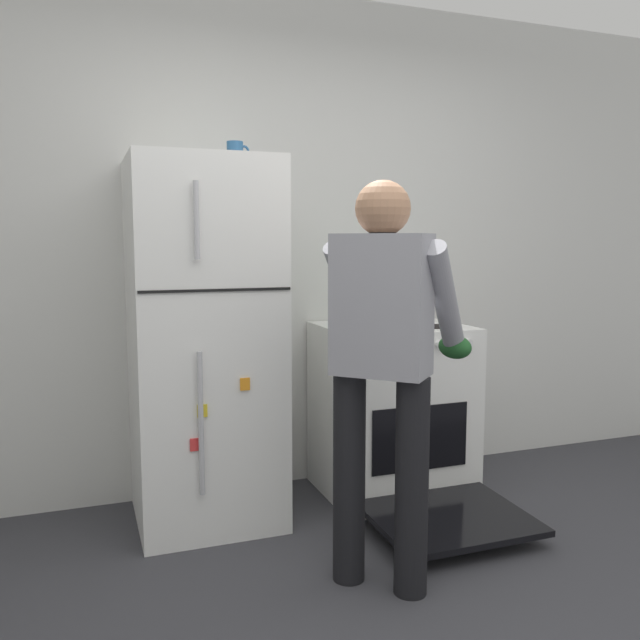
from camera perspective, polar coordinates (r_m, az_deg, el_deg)
kitchen_wall_back at (r=3.70m, az=-3.16°, el=6.48°), size 6.00×0.10×2.70m
refrigerator at (r=3.25m, az=-10.05°, el=-1.99°), size 0.68×0.72×1.76m
stove_range at (r=3.63m, az=6.37°, el=-7.88°), size 0.76×1.23×0.93m
person_cook at (r=2.56m, az=5.59°, el=-2.56°), size 0.66×0.69×1.60m
red_pot at (r=3.44m, az=4.34°, el=0.46°), size 0.37×0.27×0.12m
coffee_mug at (r=3.32m, az=-7.35°, el=14.31°), size 0.11×0.08×0.10m
pepper_mill at (r=3.87m, az=9.01°, el=1.46°), size 0.05×0.05×0.18m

